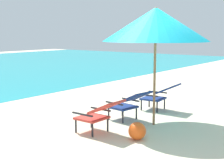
# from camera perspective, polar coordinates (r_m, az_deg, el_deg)

# --- Properties ---
(ground_plane) EXTENTS (40.00, 40.00, 0.00)m
(ground_plane) POSITION_cam_1_polar(r_m,az_deg,el_deg) (9.84, -15.96, -2.45)
(ground_plane) COLOR beige
(lounge_chair_left) EXTENTS (0.56, 0.88, 0.68)m
(lounge_chair_left) POSITION_cam_1_polar(r_m,az_deg,el_deg) (6.15, -2.32, -5.01)
(lounge_chair_left) COLOR red
(lounge_chair_left) RESTS_ON ground_plane
(lounge_chair_center) EXTENTS (0.64, 0.94, 0.68)m
(lounge_chair_center) POSITION_cam_1_polar(r_m,az_deg,el_deg) (7.05, 2.89, -3.21)
(lounge_chair_center) COLOR navy
(lounge_chair_center) RESTS_ON ground_plane
(lounge_chair_right) EXTENTS (0.61, 0.92, 0.68)m
(lounge_chair_right) POSITION_cam_1_polar(r_m,az_deg,el_deg) (8.05, 8.27, -1.76)
(lounge_chair_right) COLOR navy
(lounge_chair_right) RESTS_ON ground_plane
(beach_umbrella_center) EXTENTS (2.78, 2.78, 2.38)m
(beach_umbrella_center) POSITION_cam_1_polar(r_m,az_deg,el_deg) (6.64, 7.56, 10.19)
(beach_umbrella_center) COLOR olive
(beach_umbrella_center) RESTS_ON ground_plane
(beach_ball) EXTENTS (0.32, 0.32, 0.32)m
(beach_ball) POSITION_cam_1_polar(r_m,az_deg,el_deg) (5.91, 4.38, -8.10)
(beach_ball) COLOR #EA5619
(beach_ball) RESTS_ON ground_plane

